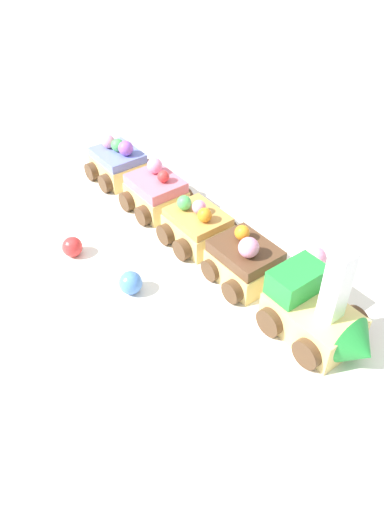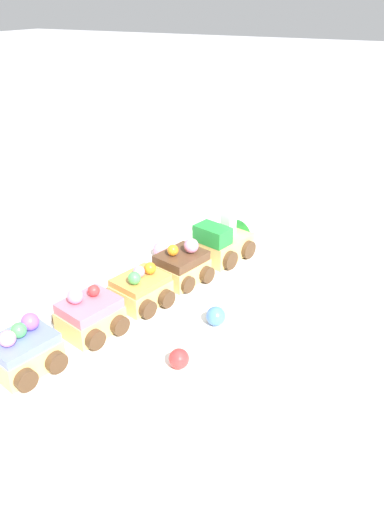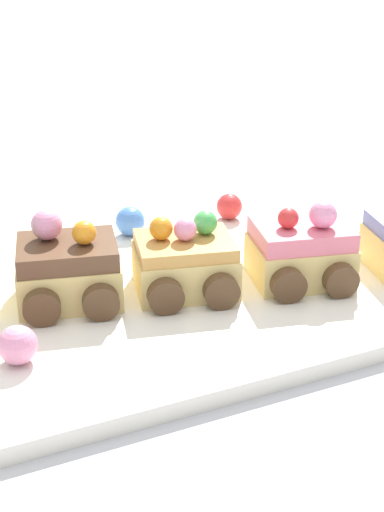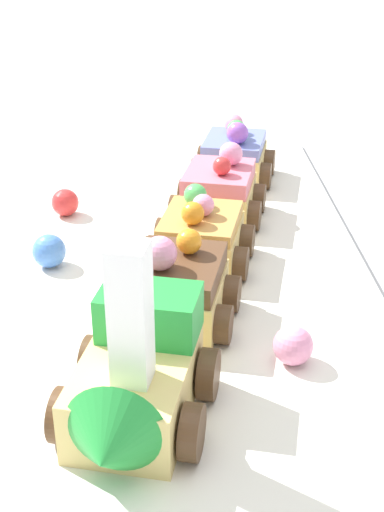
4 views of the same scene
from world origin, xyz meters
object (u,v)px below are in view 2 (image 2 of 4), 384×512
cake_car_caramel (141,289)px  cake_car_chocolate (182,266)px  cake_car_blueberry (24,351)px  gumball_red (179,359)px  cake_car_strawberry (90,316)px  gumball_blue (216,316)px  cake_train_locomotive (226,240)px  gumball_pink (160,249)px

cake_car_caramel → cake_car_chocolate: bearing=-0.0°
cake_car_blueberry → gumball_red: (0.08, -0.15, -0.01)m
cake_car_chocolate → cake_car_strawberry: bearing=179.8°
gumball_blue → gumball_red: bearing=179.7°
cake_train_locomotive → cake_car_caramel: cake_train_locomotive is taller
cake_train_locomotive → gumball_blue: bearing=-145.7°
cake_train_locomotive → cake_car_strawberry: size_ratio=1.35×
cake_car_chocolate → cake_car_blueberry: size_ratio=1.00×
gumball_red → cake_train_locomotive: bearing=14.2°
cake_car_chocolate → cake_car_blueberry: cake_car_chocolate is taller
cake_car_caramel → gumball_red: bearing=-116.6°
gumball_pink → gumball_blue: gumball_blue is taller
cake_train_locomotive → cake_car_chocolate: (-0.10, 0.02, -0.00)m
cake_car_chocolate → cake_car_strawberry: (-0.17, 0.04, -0.00)m
cake_car_chocolate → gumball_red: (-0.17, -0.09, -0.01)m
cake_car_blueberry → cake_train_locomotive: bearing=-0.0°
gumball_blue → gumball_red: (-0.10, 0.00, -0.00)m
cake_train_locomotive → cake_car_chocolate: 0.11m
gumball_pink → cake_train_locomotive: bearing=-60.0°
cake_train_locomotive → cake_car_strawberry: cake_train_locomotive is taller
cake_car_strawberry → gumball_blue: size_ratio=3.50×
cake_car_blueberry → gumball_blue: 0.24m
cake_car_blueberry → gumball_pink: bearing=14.5°
cake_car_chocolate → gumball_blue: cake_car_chocolate is taller
gumball_red → gumball_pink: bearing=35.8°
gumball_blue → gumball_red: size_ratio=1.07×
cake_car_chocolate → gumball_red: size_ratio=3.76×
cake_car_chocolate → cake_train_locomotive: bearing=0.2°
cake_car_strawberry → gumball_pink: cake_car_strawberry is taller
cake_car_caramel → cake_car_blueberry: 0.18m
cake_car_chocolate → cake_car_blueberry: (-0.26, 0.06, -0.00)m
cake_train_locomotive → cake_car_strawberry: (-0.27, 0.06, -0.01)m
cake_train_locomotive → gumball_red: cake_train_locomotive is taller
cake_car_chocolate → cake_car_strawberry: cake_car_chocolate is taller
cake_car_strawberry → gumball_blue: (0.09, -0.13, -0.01)m
cake_train_locomotive → gumball_pink: size_ratio=4.93×
gumball_red → cake_car_caramel: bearing=50.3°
cake_car_blueberry → cake_car_chocolate: bearing=-0.1°
gumball_red → gumball_blue: bearing=-0.3°
cake_car_strawberry → gumball_red: size_ratio=3.76×
cake_car_caramel → gumball_blue: 0.11m
cake_car_caramel → cake_car_strawberry: 0.09m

